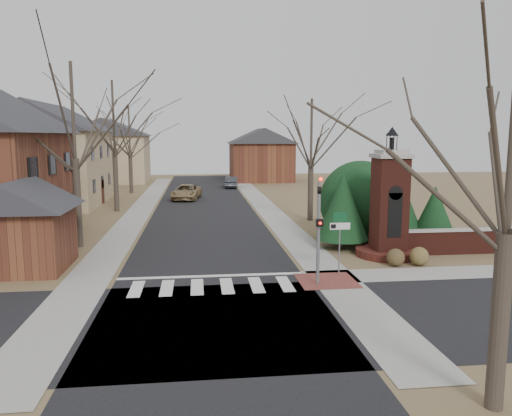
{
  "coord_description": "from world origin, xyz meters",
  "views": [
    {
      "loc": [
        -0.51,
        -18.72,
        6.05
      ],
      "look_at": [
        2.4,
        6.0,
        2.42
      ],
      "focal_mm": 35.0,
      "sensor_mm": 36.0,
      "label": 1
    }
  ],
  "objects": [
    {
      "name": "evergreen_mid",
      "position": [
        10.5,
        8.2,
        2.6
      ],
      "size": [
        3.4,
        3.4,
        4.7
      ],
      "color": "#473D33",
      "rests_on": "ground"
    },
    {
      "name": "bare_tree_1",
      "position": [
        -7.0,
        22.0,
        8.03
      ],
      "size": [
        8.4,
        8.4,
        11.64
      ],
      "color": "#473D33",
      "rests_on": "ground"
    },
    {
      "name": "brick_gate_monument",
      "position": [
        9.0,
        4.99,
        2.17
      ],
      "size": [
        3.2,
        3.2,
        6.47
      ],
      "color": "#501F17",
      "rests_on": "ground"
    },
    {
      "name": "evergreen_far",
      "position": [
        12.5,
        7.2,
        1.9
      ],
      "size": [
        2.4,
        2.4,
        3.3
      ],
      "color": "#473D33",
      "rests_on": "ground"
    },
    {
      "name": "sign_post",
      "position": [
        5.59,
        1.99,
        1.95
      ],
      "size": [
        0.9,
        0.07,
        2.75
      ],
      "color": "slate",
      "rests_on": "ground"
    },
    {
      "name": "sidewalk_left",
      "position": [
        -5.2,
        22.0,
        0.01
      ],
      "size": [
        2.0,
        60.0,
        0.02
      ],
      "primitive_type": "cube",
      "color": "gray",
      "rests_on": "ground"
    },
    {
      "name": "cross_street",
      "position": [
        0.0,
        -3.0,
        0.01
      ],
      "size": [
        120.0,
        8.0,
        0.01
      ],
      "primitive_type": "cube",
      "color": "black",
      "rests_on": "ground"
    },
    {
      "name": "main_street",
      "position": [
        0.0,
        22.0,
        0.01
      ],
      "size": [
        8.0,
        70.0,
        0.01
      ],
      "primitive_type": "cube",
      "color": "black",
      "rests_on": "ground"
    },
    {
      "name": "bare_tree_2",
      "position": [
        -7.5,
        35.0,
        7.03
      ],
      "size": [
        7.35,
        7.35,
        10.19
      ],
      "color": "#473D33",
      "rests_on": "ground"
    },
    {
      "name": "evergreen_near",
      "position": [
        7.2,
        7.0,
        2.3
      ],
      "size": [
        2.8,
        2.8,
        4.1
      ],
      "color": "#473D33",
      "rests_on": "ground"
    },
    {
      "name": "stop_bar",
      "position": [
        0.0,
        2.3,
        0.01
      ],
      "size": [
        8.0,
        0.35,
        0.02
      ],
      "primitive_type": "cube",
      "color": "silver",
      "rests_on": "ground"
    },
    {
      "name": "bare_tree_0",
      "position": [
        -7.0,
        9.0,
        7.7
      ],
      "size": [
        8.05,
        8.05,
        11.15
      ],
      "color": "#473D33",
      "rests_on": "ground"
    },
    {
      "name": "house_stucco_left",
      "position": [
        -13.5,
        27.0,
        4.59
      ],
      "size": [
        9.8,
        12.8,
        9.28
      ],
      "color": "tan",
      "rests_on": "ground"
    },
    {
      "name": "house_distant_left",
      "position": [
        -12.01,
        48.0,
        4.25
      ],
      "size": [
        10.8,
        8.8,
        8.53
      ],
      "color": "tan",
      "rests_on": "ground"
    },
    {
      "name": "dry_shrub_left",
      "position": [
        8.6,
        3.0,
        0.42
      ],
      "size": [
        0.83,
        0.83,
        0.83
      ],
      "primitive_type": "sphere",
      "color": "#4D3D23",
      "rests_on": "ground"
    },
    {
      "name": "dry_shrub_right",
      "position": [
        9.75,
        3.0,
        0.44
      ],
      "size": [
        0.88,
        0.88,
        0.88
      ],
      "primitive_type": "sphere",
      "color": "brown",
      "rests_on": "ground"
    },
    {
      "name": "house_distant_right",
      "position": [
        7.99,
        47.99,
        3.65
      ],
      "size": [
        8.8,
        8.8,
        7.3
      ],
      "color": "brown",
      "rests_on": "ground"
    },
    {
      "name": "crosswalk_zone",
      "position": [
        0.0,
        0.8,
        0.01
      ],
      "size": [
        8.0,
        2.2,
        0.02
      ],
      "primitive_type": "cube",
      "color": "silver",
      "rests_on": "ground"
    },
    {
      "name": "traffic_signal_pole",
      "position": [
        4.3,
        0.57,
        2.59
      ],
      "size": [
        0.28,
        0.41,
        4.5
      ],
      "color": "slate",
      "rests_on": "ground"
    },
    {
      "name": "evergreen_mass",
      "position": [
        9.0,
        9.5,
        2.4
      ],
      "size": [
        4.8,
        4.8,
        4.8
      ],
      "primitive_type": "sphere",
      "color": "black",
      "rests_on": "ground"
    },
    {
      "name": "distant_car",
      "position": [
        3.4,
        39.25,
        0.65
      ],
      "size": [
        1.81,
        4.1,
        1.31
      ],
      "primitive_type": "imported",
      "rotation": [
        0.0,
        0.0,
        3.03
      ],
      "color": "#383C41",
      "rests_on": "ground"
    },
    {
      "name": "ground",
      "position": [
        0.0,
        0.0,
        0.0
      ],
      "size": [
        120.0,
        120.0,
        0.0
      ],
      "primitive_type": "plane",
      "color": "brown",
      "rests_on": "ground"
    },
    {
      "name": "curb_apron",
      "position": [
        4.8,
        1.0,
        0.01
      ],
      "size": [
        2.4,
        2.4,
        0.02
      ],
      "primitive_type": "cube",
      "color": "brown",
      "rests_on": "ground"
    },
    {
      "name": "sidewalk_right_main",
      "position": [
        5.2,
        22.0,
        0.01
      ],
      "size": [
        2.0,
        60.0,
        0.02
      ],
      "primitive_type": "cube",
      "color": "gray",
      "rests_on": "ground"
    },
    {
      "name": "bare_tree_3",
      "position": [
        7.5,
        16.0,
        6.69
      ],
      "size": [
        7.0,
        7.0,
        9.7
      ],
      "color": "#473D33",
      "rests_on": "ground"
    },
    {
      "name": "garage_left",
      "position": [
        -8.52,
        4.49,
        2.24
      ],
      "size": [
        4.8,
        4.8,
        4.29
      ],
      "color": "brown",
      "rests_on": "ground"
    },
    {
      "name": "brick_garden_wall",
      "position": [
        13.5,
        5.0,
        0.66
      ],
      "size": [
        7.5,
        0.5,
        1.3
      ],
      "color": "#501F17",
      "rests_on": "ground"
    },
    {
      "name": "pickup_truck",
      "position": [
        -1.6,
        28.9,
        0.71
      ],
      "size": [
        3.08,
        5.37,
        1.41
      ],
      "primitive_type": "imported",
      "rotation": [
        0.0,
        0.0,
        -0.15
      ],
      "color": "#9A8154",
      "rests_on": "ground"
    }
  ]
}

